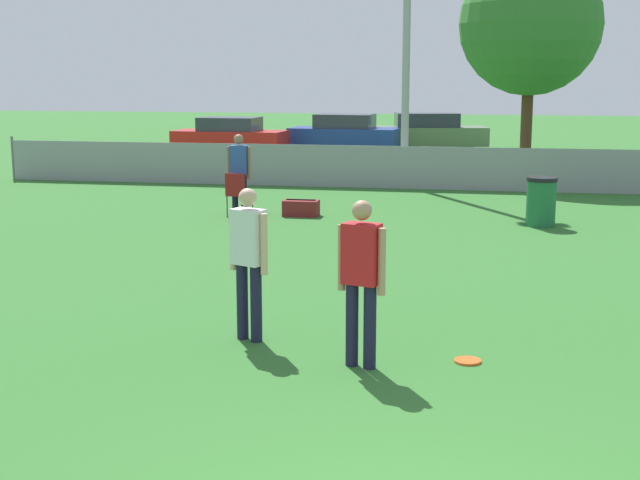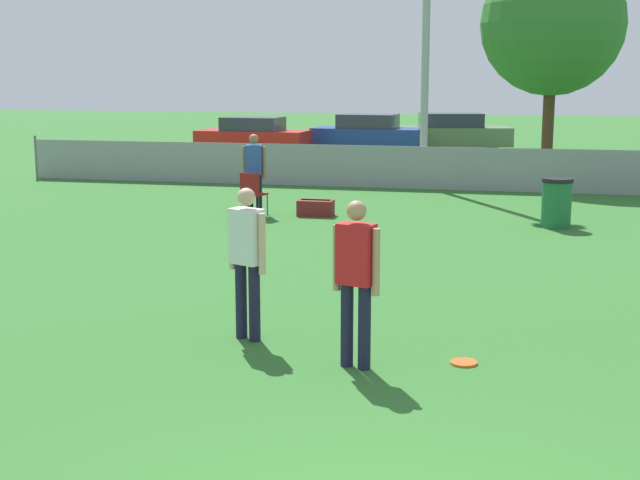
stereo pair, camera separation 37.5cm
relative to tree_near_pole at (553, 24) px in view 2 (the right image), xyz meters
name	(u,v)px [view 2 (the right image)]	position (x,y,z in m)	size (l,w,h in m)	color
fence_backline	(495,170)	(-1.32, -2.97, -3.72)	(25.74, 0.07, 1.21)	gray
tree_near_pole	(553,24)	(0.00, 0.00, 0.00)	(3.94, 3.94, 6.26)	#4C331E
player_defender_red	(356,273)	(-2.19, -17.25, -3.29)	(0.50, 0.32, 1.72)	#191933
player_receiver_white	(247,254)	(-3.55, -16.56, -3.29)	(0.48, 0.35, 1.72)	#191933
spectator_in_blue	(254,169)	(-6.15, -7.87, -3.31)	(0.50, 0.26, 1.70)	#191933
frisbee_disc	(464,362)	(-1.12, -16.89, -4.26)	(0.28, 0.28, 0.03)	#E5591E
folding_chair_sideline	(253,191)	(-6.09, -8.21, -3.74)	(0.52, 0.52, 0.92)	#333338
trash_bin	(556,203)	(0.04, -8.15, -3.79)	(0.59, 0.59, 0.96)	#1E6638
gear_bag_sideline	(316,208)	(-4.83, -7.82, -4.11)	(0.74, 0.41, 0.36)	maroon
parked_car_red	(253,136)	(-10.47, 5.95, -3.62)	(4.17, 1.87, 1.34)	black
parked_car_blue	(368,133)	(-6.43, 7.60, -3.58)	(4.22, 1.99, 1.42)	black
parked_car_olive	(450,132)	(-3.44, 8.95, -3.59)	(4.84, 2.60, 1.43)	black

